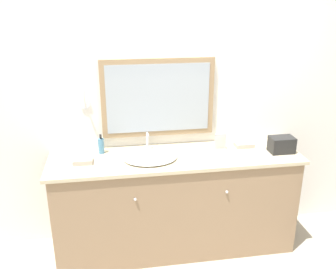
{
  "coord_description": "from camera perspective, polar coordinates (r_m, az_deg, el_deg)",
  "views": [
    {
      "loc": [
        -0.53,
        -2.56,
        2.21
      ],
      "look_at": [
        -0.07,
        0.32,
        1.12
      ],
      "focal_mm": 40.0,
      "sensor_mm": 36.0,
      "label": 1
    }
  ],
  "objects": [
    {
      "name": "ground_plane",
      "position": [
        3.43,
        2.1,
        -19.69
      ],
      "size": [
        14.0,
        14.0,
        0.0
      ],
      "primitive_type": "plane",
      "color": "#B2A893"
    },
    {
      "name": "wall_back",
      "position": [
        3.39,
        0.21,
        4.47
      ],
      "size": [
        8.0,
        0.18,
        2.55
      ],
      "color": "white",
      "rests_on": "ground_plane"
    },
    {
      "name": "vanity_counter",
      "position": [
        3.42,
        1.13,
        -10.3
      ],
      "size": [
        2.16,
        0.59,
        0.92
      ],
      "color": "#937556",
      "rests_on": "ground_plane"
    },
    {
      "name": "sink_basin",
      "position": [
        3.15,
        -2.76,
        -3.38
      ],
      "size": [
        0.45,
        0.41,
        0.17
      ],
      "color": "white",
      "rests_on": "vanity_counter"
    },
    {
      "name": "soap_bottle",
      "position": [
        3.29,
        -10.16,
        -1.64
      ],
      "size": [
        0.05,
        0.05,
        0.18
      ],
      "color": "teal",
      "rests_on": "vanity_counter"
    },
    {
      "name": "appliance_box",
      "position": [
        3.41,
        16.93,
        -1.49
      ],
      "size": [
        0.21,
        0.14,
        0.14
      ],
      "color": "black",
      "rests_on": "vanity_counter"
    },
    {
      "name": "picture_frame",
      "position": [
        3.35,
        7.99,
        -1.07
      ],
      "size": [
        0.1,
        0.01,
        0.15
      ],
      "color": "#B2B2B7",
      "rests_on": "vanity_counter"
    },
    {
      "name": "hand_towel_near_sink",
      "position": [
        3.15,
        -12.85,
        -3.91
      ],
      "size": [
        0.16,
        0.12,
        0.04
      ],
      "color": "#B7A899",
      "rests_on": "vanity_counter"
    },
    {
      "name": "hand_towel_far_corner",
      "position": [
        3.46,
        11.5,
        -1.53
      ],
      "size": [
        0.17,
        0.11,
        0.04
      ],
      "color": "#B7A899",
      "rests_on": "vanity_counter"
    }
  ]
}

